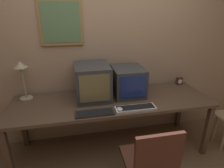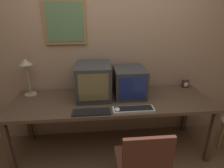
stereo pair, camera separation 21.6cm
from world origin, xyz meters
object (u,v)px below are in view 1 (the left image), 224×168
Objects in this scene: keyboard_side at (136,108)px; desk_clock at (179,81)px; keyboard_main at (95,113)px; monitor_left at (92,82)px; desk_lamp at (21,71)px; monitor_right at (128,81)px; mouse_near_keyboard at (120,110)px.

desk_clock reaches higher than keyboard_side.
keyboard_side is (0.45, 0.02, 0.00)m from keyboard_main.
monitor_left is 1.17× the size of keyboard_main.
monitor_left reaches higher than keyboard_side.
monitor_right is at bearing -5.39° from desk_lamp.
desk_clock is (1.02, 0.57, 0.04)m from mouse_near_keyboard.
desk_lamp is (-1.24, 0.12, 0.17)m from monitor_right.
monitor_left is 1.01× the size of desk_lamp.
desk_clock is at bearing 11.69° from monitor_right.
monitor_left is at bearing 137.54° from keyboard_side.
mouse_near_keyboard is at bearing -26.22° from desk_lamp.
keyboard_main and keyboard_side have the same top height.
desk_clock is (1.29, 0.57, 0.04)m from keyboard_main.
monitor_left reaches higher than keyboard_main.
monitor_left is 1.05× the size of keyboard_side.
desk_clock is 0.23× the size of desk_lamp.
keyboard_side is at bearing -22.54° from desk_lamp.
mouse_near_keyboard is at bearing -177.77° from keyboard_side.
desk_lamp is at bearing -178.54° from desk_clock.
monitor_right is 4.07× the size of desk_clock.
desk_lamp reaches higher than monitor_right.
desk_clock is at bearing 1.46° from desk_lamp.
keyboard_main is (-0.03, -0.40, -0.19)m from monitor_left.
mouse_near_keyboard reaches higher than keyboard_side.
keyboard_side is at bearing -42.46° from monitor_left.
desk_lamp is at bearing 153.78° from mouse_near_keyboard.
keyboard_main is 1.41m from desk_clock.
keyboard_main is 0.27m from mouse_near_keyboard.
desk_lamp reaches higher than keyboard_side.
monitor_right reaches higher than keyboard_main.
desk_lamp is at bearing 171.40° from monitor_left.
keyboard_main is at bearing -178.28° from mouse_near_keyboard.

